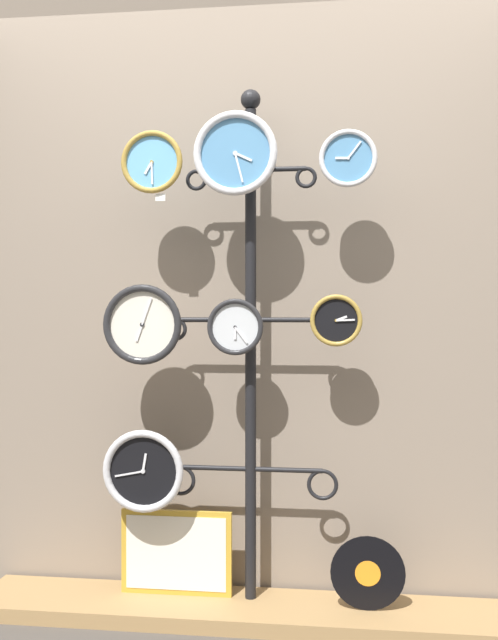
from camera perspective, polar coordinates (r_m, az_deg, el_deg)
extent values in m
cube|color=gray|center=(3.16, 0.50, 3.99)|extent=(4.40, 0.04, 2.80)
cube|color=#9E7A4C|center=(3.17, -0.03, -21.29)|extent=(2.20, 0.36, 0.06)
cylinder|color=black|center=(3.24, 0.13, -21.23)|extent=(0.35, 0.35, 0.02)
cylinder|color=black|center=(3.01, 0.13, -3.04)|extent=(0.04, 0.04, 2.00)
sphere|color=black|center=(3.12, 0.13, 16.44)|extent=(0.08, 0.08, 0.08)
cylinder|color=black|center=(3.07, -1.97, 11.31)|extent=(0.22, 0.02, 0.02)
torus|color=black|center=(3.08, -4.04, 10.59)|extent=(0.09, 0.02, 0.09)
cylinder|color=black|center=(3.04, 2.24, 11.41)|extent=(0.22, 0.02, 0.02)
torus|color=black|center=(3.03, 4.37, 10.78)|extent=(0.09, 0.02, 0.09)
cylinder|color=black|center=(3.03, -2.77, 0.02)|extent=(0.31, 0.02, 0.02)
torus|color=black|center=(3.06, -5.61, -0.71)|extent=(0.09, 0.02, 0.09)
cylinder|color=black|center=(2.99, 3.06, 0.01)|extent=(0.31, 0.02, 0.02)
torus|color=black|center=(2.98, 6.01, -0.75)|extent=(0.09, 0.02, 0.09)
cylinder|color=black|center=(3.09, -2.58, -11.20)|extent=(0.29, 0.02, 0.02)
torus|color=black|center=(3.13, -5.24, -12.07)|extent=(0.12, 0.02, 0.12)
cylinder|color=black|center=(3.05, 2.87, -11.35)|extent=(0.29, 0.02, 0.02)
torus|color=black|center=(3.06, 5.63, -12.38)|extent=(0.12, 0.02, 0.12)
cylinder|color=#60A8DB|center=(3.04, -7.35, 11.81)|extent=(0.23, 0.02, 0.23)
torus|color=#A58438|center=(3.02, -7.43, 11.86)|extent=(0.25, 0.02, 0.25)
cylinder|color=#A58438|center=(3.02, -7.43, 11.86)|extent=(0.01, 0.01, 0.01)
cube|color=silver|center=(3.02, -7.68, 11.41)|extent=(0.03, 0.00, 0.05)
cube|color=silver|center=(3.01, -7.41, 11.05)|extent=(0.01, 0.00, 0.09)
cylinder|color=#4C84B2|center=(2.96, -1.02, 12.54)|extent=(0.30, 0.02, 0.30)
torus|color=silver|center=(2.94, -1.07, 12.60)|extent=(0.33, 0.03, 0.33)
cylinder|color=silver|center=(2.95, -1.06, 12.60)|extent=(0.02, 0.01, 0.02)
cube|color=silver|center=(2.94, -0.42, 12.33)|extent=(0.07, 0.00, 0.04)
cube|color=silver|center=(2.93, -0.78, 11.54)|extent=(0.04, 0.00, 0.11)
cylinder|color=#4C84B2|center=(2.95, 7.56, 12.07)|extent=(0.20, 0.02, 0.20)
torus|color=silver|center=(2.94, 7.56, 12.13)|extent=(0.22, 0.02, 0.22)
cylinder|color=silver|center=(2.94, 7.56, 12.13)|extent=(0.01, 0.01, 0.01)
cube|color=silver|center=(2.94, 7.08, 12.15)|extent=(0.05, 0.00, 0.01)
cube|color=silver|center=(2.94, 8.04, 12.73)|extent=(0.05, 0.00, 0.07)
cylinder|color=silver|center=(2.99, -8.07, -0.34)|extent=(0.29, 0.02, 0.29)
torus|color=#262628|center=(2.98, -8.15, -0.35)|extent=(0.32, 0.03, 0.32)
cylinder|color=#262628|center=(2.98, -8.15, -0.35)|extent=(0.02, 0.01, 0.02)
cube|color=silver|center=(2.98, -8.37, -0.98)|extent=(0.03, 0.00, 0.07)
cube|color=silver|center=(2.97, -7.81, 0.68)|extent=(0.04, 0.00, 0.11)
cylinder|color=silver|center=(2.92, -1.03, -0.53)|extent=(0.20, 0.02, 0.20)
torus|color=#262628|center=(2.91, -1.07, -0.54)|extent=(0.22, 0.02, 0.22)
cylinder|color=#262628|center=(2.91, -1.07, -0.54)|extent=(0.01, 0.01, 0.01)
cube|color=silver|center=(2.91, -1.07, -1.01)|extent=(0.01, 0.00, 0.05)
cube|color=silver|center=(2.90, -0.61, -1.15)|extent=(0.05, 0.00, 0.07)
cylinder|color=black|center=(2.91, 6.66, -0.03)|extent=(0.18, 0.02, 0.18)
torus|color=#A58438|center=(2.89, 6.66, -0.03)|extent=(0.20, 0.02, 0.20)
cylinder|color=#A58438|center=(2.89, 6.66, -0.03)|extent=(0.01, 0.01, 0.01)
cube|color=silver|center=(2.89, 7.06, 0.12)|extent=(0.04, 0.00, 0.02)
cube|color=silver|center=(2.89, 7.36, -0.01)|extent=(0.07, 0.00, 0.01)
cylinder|color=black|center=(3.05, -8.00, -11.28)|extent=(0.30, 0.02, 0.30)
torus|color=silver|center=(3.04, -8.09, -11.34)|extent=(0.33, 0.03, 0.33)
cylinder|color=silver|center=(3.04, -8.08, -11.34)|extent=(0.02, 0.01, 0.02)
cube|color=silver|center=(3.03, -7.98, -10.70)|extent=(0.02, 0.00, 0.07)
cube|color=silver|center=(3.06, -9.14, -11.50)|extent=(0.12, 0.00, 0.03)
cylinder|color=black|center=(3.08, 9.04, -18.52)|extent=(0.29, 0.01, 0.29)
cylinder|color=orange|center=(3.08, 9.04, -18.54)|extent=(0.10, 0.00, 0.10)
cube|color=gold|center=(3.21, -5.56, -17.21)|extent=(0.46, 0.02, 0.34)
cube|color=white|center=(3.20, -5.60, -17.27)|extent=(0.41, 0.00, 0.30)
cube|color=white|center=(2.99, -6.77, 9.27)|extent=(0.04, 0.00, 0.03)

